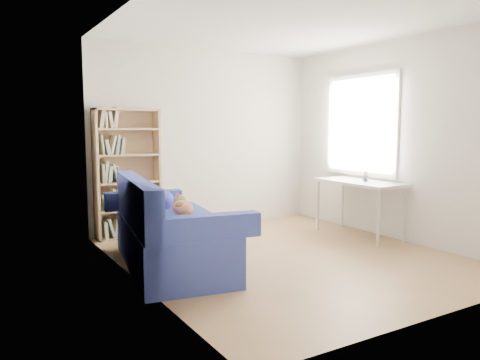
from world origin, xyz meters
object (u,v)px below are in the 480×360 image
Objects in this scene: sofa at (168,233)px; bookshelf at (128,178)px; desk at (359,186)px; pen_cup at (365,177)px.

sofa is 1.60m from bookshelf.
sofa is 1.69× the size of desk.
bookshelf is at bearing 149.44° from pen_cup.
desk is (2.70, -1.53, -0.11)m from bookshelf.
pen_cup is at bearing 8.23° from sofa.
bookshelf is (0.06, 1.53, 0.43)m from sofa.
desk is 8.20× the size of pen_cup.
bookshelf reaches higher than desk.
bookshelf is at bearing 97.54° from sofa.
sofa is 1.22× the size of bookshelf.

